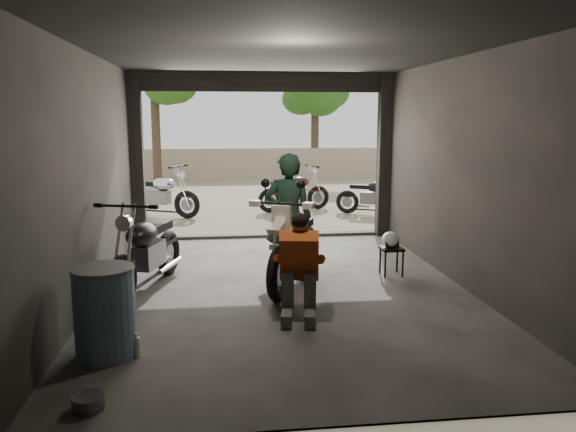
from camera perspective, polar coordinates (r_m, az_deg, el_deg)
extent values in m
plane|color=#7A6D56|center=(7.82, -0.43, -7.62)|extent=(80.00, 80.00, 0.00)
cube|color=#2D2B28|center=(7.82, -0.43, -7.55)|extent=(5.00, 7.00, 0.02)
plane|color=black|center=(7.50, -0.47, 16.37)|extent=(7.00, 7.00, 0.00)
cube|color=black|center=(4.07, 5.14, -0.97)|extent=(5.00, 0.02, 3.20)
cube|color=black|center=(7.63, -19.49, 3.64)|extent=(0.02, 7.00, 3.20)
cube|color=black|center=(8.16, 17.32, 4.15)|extent=(0.02, 7.00, 3.20)
cube|color=black|center=(10.92, -15.09, 5.64)|extent=(0.24, 0.24, 3.20)
cube|color=black|center=(11.28, 9.73, 5.97)|extent=(0.24, 0.24, 3.20)
cube|color=black|center=(10.88, -2.56, 13.44)|extent=(5.00, 0.16, 0.36)
cube|color=#2D2B28|center=(11.18, -2.47, -2.01)|extent=(5.00, 0.25, 0.08)
cube|color=gray|center=(21.50, -4.69, 5.28)|extent=(18.00, 0.30, 1.20)
cylinder|color=#382B1E|center=(20.03, -13.26, 8.12)|extent=(0.30, 0.30, 3.58)
ellipsoid|color=#1E4C14|center=(20.09, -13.52, 14.51)|extent=(2.20, 2.20, 3.14)
cylinder|color=#382B1E|center=(21.73, 2.74, 8.00)|extent=(0.30, 0.30, 3.20)
ellipsoid|color=#1E4C14|center=(21.75, 2.79, 13.27)|extent=(2.20, 2.20, 2.80)
imported|color=black|center=(8.12, 0.04, -0.14)|extent=(0.76, 0.57, 1.88)
cube|color=black|center=(8.55, 10.50, -3.28)|extent=(0.32, 0.32, 0.04)
cylinder|color=black|center=(8.44, 9.85, -4.93)|extent=(0.03, 0.03, 0.43)
cylinder|color=black|center=(8.52, 11.58, -4.85)|extent=(0.03, 0.03, 0.43)
cylinder|color=black|center=(8.69, 9.34, -4.49)|extent=(0.03, 0.03, 0.43)
cylinder|color=black|center=(8.77, 11.03, -4.41)|extent=(0.03, 0.03, 0.43)
ellipsoid|color=silver|center=(8.49, 10.37, -2.38)|extent=(0.34, 0.35, 0.25)
cylinder|color=#425E6F|center=(5.90, -18.10, -9.40)|extent=(0.62, 0.62, 0.92)
cylinder|color=black|center=(12.29, 14.29, 3.87)|extent=(0.08, 0.08, 2.24)
cylinder|color=silver|center=(12.21, 14.51, 8.13)|extent=(0.81, 0.03, 0.81)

